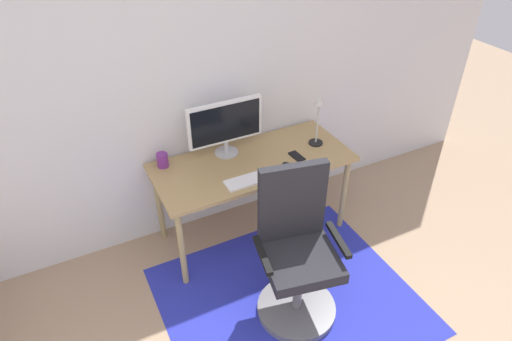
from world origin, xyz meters
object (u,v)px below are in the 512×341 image
at_px(desk, 253,168).
at_px(cell_phone, 297,156).
at_px(coffee_cup, 163,160).
at_px(keyboard, 255,179).
at_px(computer_mouse, 287,166).
at_px(monitor, 225,124).
at_px(office_chair, 297,259).
at_px(desk_lamp, 318,115).

relative_size(desk, cell_phone, 10.66).
xyz_separation_m(coffee_cup, cell_phone, (0.94, -0.33, -0.05)).
height_order(keyboard, computer_mouse, computer_mouse).
xyz_separation_m(monitor, computer_mouse, (0.32, -0.38, -0.24)).
bearing_deg(monitor, desk, -54.44).
height_order(cell_phone, office_chair, office_chair).
distance_m(monitor, keyboard, 0.47).
height_order(computer_mouse, office_chair, office_chair).
bearing_deg(desk, desk_lamp, -0.40).
height_order(keyboard, office_chair, office_chair).
distance_m(computer_mouse, coffee_cup, 0.91).
height_order(monitor, office_chair, monitor).
xyz_separation_m(desk, coffee_cup, (-0.62, 0.23, 0.12)).
relative_size(keyboard, office_chair, 0.40).
xyz_separation_m(keyboard, office_chair, (0.01, -0.58, -0.27)).
bearing_deg(monitor, desk_lamp, -15.46).
relative_size(monitor, cell_phone, 4.14).
height_order(desk, desk_lamp, desk_lamp).
relative_size(desk, coffee_cup, 14.04).
distance_m(coffee_cup, cell_phone, 1.00).
bearing_deg(monitor, keyboard, -84.60).
relative_size(coffee_cup, cell_phone, 0.76).
bearing_deg(desk_lamp, desk, 179.60).
height_order(coffee_cup, desk_lamp, desk_lamp).
distance_m(desk, desk_lamp, 0.64).
relative_size(desk, office_chair, 1.37).
bearing_deg(office_chair, coffee_cup, 128.75).
height_order(cell_phone, desk_lamp, desk_lamp).
xyz_separation_m(desk, office_chair, (-0.08, -0.80, -0.19)).
relative_size(keyboard, desk_lamp, 1.06).
bearing_deg(keyboard, desk_lamp, 18.22).
relative_size(desk, monitor, 2.57).
bearing_deg(keyboard, monitor, 95.40).
bearing_deg(desk, coffee_cup, 159.27).
relative_size(computer_mouse, office_chair, 0.10).
bearing_deg(desk_lamp, keyboard, -161.78).
distance_m(desk_lamp, office_chair, 1.14).
distance_m(desk, computer_mouse, 0.28).
bearing_deg(computer_mouse, desk_lamp, 27.31).
relative_size(keyboard, coffee_cup, 4.05).
bearing_deg(coffee_cup, desk_lamp, -11.48).
distance_m(desk, keyboard, 0.25).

